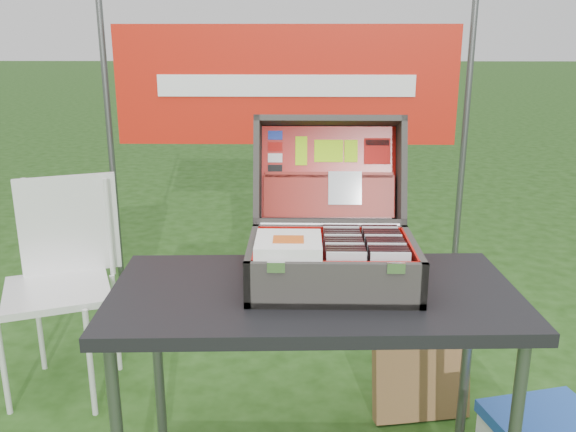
{
  "coord_description": "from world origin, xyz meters",
  "views": [
    {
      "loc": [
        0.07,
        -1.8,
        1.52
      ],
      "look_at": [
        0.03,
        0.1,
        0.96
      ],
      "focal_mm": 38.0,
      "sensor_mm": 36.0,
      "label": 1
    }
  ],
  "objects_px": {
    "suitcase": "(332,206)",
    "chair": "(57,293)",
    "table": "(312,400)",
    "cardboard_box": "(421,370)"
  },
  "relations": [
    {
      "from": "suitcase",
      "to": "chair",
      "type": "distance_m",
      "value": 1.37
    },
    {
      "from": "chair",
      "to": "table",
      "type": "bearing_deg",
      "value": -52.91
    },
    {
      "from": "table",
      "to": "chair",
      "type": "relative_size",
      "value": 1.33
    },
    {
      "from": "suitcase",
      "to": "cardboard_box",
      "type": "bearing_deg",
      "value": 45.14
    },
    {
      "from": "table",
      "to": "chair",
      "type": "height_order",
      "value": "chair"
    },
    {
      "from": "chair",
      "to": "cardboard_box",
      "type": "relative_size",
      "value": 2.23
    },
    {
      "from": "table",
      "to": "chair",
      "type": "distance_m",
      "value": 1.26
    },
    {
      "from": "cardboard_box",
      "to": "suitcase",
      "type": "bearing_deg",
      "value": -144.58
    },
    {
      "from": "table",
      "to": "suitcase",
      "type": "bearing_deg",
      "value": 57.02
    },
    {
      "from": "chair",
      "to": "cardboard_box",
      "type": "bearing_deg",
      "value": -27.51
    }
  ]
}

